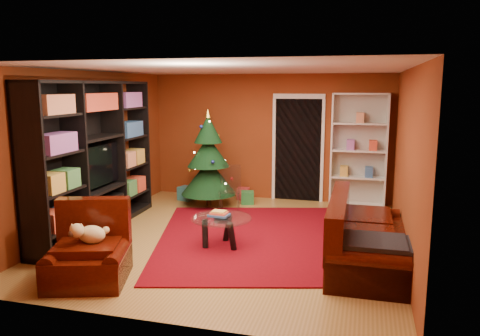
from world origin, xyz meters
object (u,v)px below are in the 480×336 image
(acrylic_chair, at_px, (230,191))
(white_bookshelf, at_px, (359,151))
(gift_box_green, at_px, (247,198))
(armchair, at_px, (88,251))
(sofa, at_px, (368,231))
(dog, at_px, (92,234))
(gift_box_red, at_px, (243,194))
(coffee_table, at_px, (222,232))
(rug, at_px, (260,238))
(media_unit, at_px, (95,157))
(gift_box_teal, at_px, (186,193))
(christmas_tree, at_px, (208,159))

(acrylic_chair, bearing_deg, white_bookshelf, 12.00)
(gift_box_green, xyz_separation_m, acrylic_chair, (-0.19, -0.63, 0.27))
(armchair, xyz_separation_m, sofa, (3.27, 1.45, 0.07))
(dog, bearing_deg, gift_box_green, 59.83)
(gift_box_red, xyz_separation_m, coffee_table, (0.45, -2.94, 0.11))
(rug, bearing_deg, acrylic_chair, 122.43)
(white_bookshelf, distance_m, coffee_table, 3.65)
(media_unit, relative_size, gift_box_teal, 11.35)
(christmas_tree, xyz_separation_m, dog, (-0.18, -3.82, -0.36))
(coffee_table, bearing_deg, white_bookshelf, 58.23)
(white_bookshelf, relative_size, dog, 5.71)
(gift_box_green, relative_size, armchair, 0.25)
(coffee_table, bearing_deg, media_unit, 173.29)
(white_bookshelf, relative_size, coffee_table, 2.57)
(rug, distance_m, white_bookshelf, 3.06)
(sofa, xyz_separation_m, coffee_table, (-2.07, 0.15, -0.23))
(dog, bearing_deg, gift_box_red, 62.91)
(dog, relative_size, sofa, 0.19)
(coffee_table, bearing_deg, armchair, -126.74)
(rug, height_order, coffee_table, coffee_table)
(gift_box_teal, bearing_deg, media_unit, -105.12)
(dog, distance_m, sofa, 3.52)
(gift_box_red, xyz_separation_m, acrylic_chair, (-0.01, -0.96, 0.27))
(rug, relative_size, coffee_table, 4.11)
(gift_box_green, bearing_deg, armchair, -102.38)
(gift_box_teal, bearing_deg, white_bookshelf, 6.90)
(christmas_tree, bearing_deg, sofa, -38.50)
(gift_box_teal, relative_size, armchair, 0.28)
(rug, xyz_separation_m, gift_box_red, (-0.92, 2.43, 0.11))
(media_unit, bearing_deg, christmas_tree, 56.91)
(rug, distance_m, gift_box_green, 2.22)
(christmas_tree, bearing_deg, rug, -50.45)
(gift_box_green, bearing_deg, gift_box_teal, -179.35)
(white_bookshelf, distance_m, acrylic_chair, 2.64)
(christmas_tree, bearing_deg, gift_box_green, 24.93)
(dog, bearing_deg, christmas_tree, 69.26)
(gift_box_teal, height_order, armchair, armchair)
(gift_box_red, distance_m, armchair, 4.61)
(coffee_table, bearing_deg, acrylic_chair, 103.01)
(rug, xyz_separation_m, acrylic_chair, (-0.93, 1.47, 0.38))
(gift_box_green, relative_size, sofa, 0.12)
(dog, distance_m, coffee_table, 1.96)
(sofa, bearing_deg, dog, 112.81)
(acrylic_chair, bearing_deg, christmas_tree, 138.69)
(gift_box_red, bearing_deg, gift_box_green, -62.08)
(rug, xyz_separation_m, dog, (-1.64, -2.06, 0.57))
(christmas_tree, distance_m, acrylic_chair, 0.81)
(gift_box_teal, height_order, acrylic_chair, acrylic_chair)
(armchair, distance_m, acrylic_chair, 3.66)
(rug, relative_size, armchair, 3.67)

